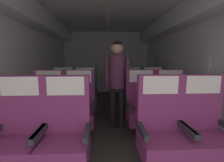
# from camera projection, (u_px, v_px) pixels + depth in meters

# --- Properties ---
(ground) EXTENTS (3.41, 6.23, 0.02)m
(ground) POSITION_uv_depth(u_px,v_px,m) (109.00, 121.00, 3.23)
(ground) COLOR #3D3833
(fuselage_shell) EXTENTS (3.29, 5.88, 2.33)m
(fuselage_shell) POSITION_uv_depth(u_px,v_px,m) (109.00, 41.00, 3.27)
(fuselage_shell) COLOR silver
(fuselage_shell) RESTS_ON ground
(seat_a_left_window) EXTENTS (0.52, 0.48, 1.09)m
(seat_a_left_window) POSITION_uv_depth(u_px,v_px,m) (19.00, 137.00, 1.63)
(seat_a_left_window) COLOR #38383D
(seat_a_left_window) RESTS_ON ground
(seat_a_left_aisle) EXTENTS (0.52, 0.48, 1.09)m
(seat_a_left_aisle) POSITION_uv_depth(u_px,v_px,m) (66.00, 136.00, 1.65)
(seat_a_left_aisle) COLOR #38383D
(seat_a_left_aisle) RESTS_ON ground
(seat_a_right_aisle) EXTENTS (0.52, 0.48, 1.09)m
(seat_a_right_aisle) POSITION_uv_depth(u_px,v_px,m) (205.00, 132.00, 1.74)
(seat_a_right_aisle) COLOR #38383D
(seat_a_right_aisle) RESTS_ON ground
(seat_a_right_window) EXTENTS (0.52, 0.48, 1.09)m
(seat_a_right_window) POSITION_uv_depth(u_px,v_px,m) (162.00, 133.00, 1.71)
(seat_a_right_window) COLOR #38383D
(seat_a_right_window) RESTS_ON ground
(seat_b_left_window) EXTENTS (0.52, 0.48, 1.09)m
(seat_b_left_window) POSITION_uv_depth(u_px,v_px,m) (48.00, 109.00, 2.52)
(seat_b_left_window) COLOR #38383D
(seat_b_left_window) RESTS_ON ground
(seat_b_left_aisle) EXTENTS (0.52, 0.48, 1.09)m
(seat_b_left_aisle) POSITION_uv_depth(u_px,v_px,m) (79.00, 109.00, 2.56)
(seat_b_left_aisle) COLOR #38383D
(seat_b_left_aisle) RESTS_ON ground
(seat_b_right_aisle) EXTENTS (0.52, 0.48, 1.09)m
(seat_b_right_aisle) POSITION_uv_depth(u_px,v_px,m) (171.00, 107.00, 2.63)
(seat_b_right_aisle) COLOR #38383D
(seat_b_right_aisle) RESTS_ON ground
(seat_b_right_window) EXTENTS (0.52, 0.48, 1.09)m
(seat_b_right_window) POSITION_uv_depth(u_px,v_px,m) (142.00, 107.00, 2.62)
(seat_b_right_window) COLOR #38383D
(seat_b_right_window) RESTS_ON ground
(seat_c_left_window) EXTENTS (0.52, 0.48, 1.09)m
(seat_c_left_window) POSITION_uv_depth(u_px,v_px,m) (63.00, 96.00, 3.45)
(seat_c_left_window) COLOR #38383D
(seat_c_left_window) RESTS_ON ground
(seat_c_left_aisle) EXTENTS (0.52, 0.48, 1.09)m
(seat_c_left_aisle) POSITION_uv_depth(u_px,v_px,m) (85.00, 96.00, 3.46)
(seat_c_left_aisle) COLOR #38383D
(seat_c_left_aisle) RESTS_ON ground
(seat_c_right_aisle) EXTENTS (0.52, 0.48, 1.09)m
(seat_c_right_aisle) POSITION_uv_depth(u_px,v_px,m) (153.00, 95.00, 3.55)
(seat_c_right_aisle) COLOR #38383D
(seat_c_right_aisle) RESTS_ON ground
(seat_c_right_window) EXTENTS (0.52, 0.48, 1.09)m
(seat_c_right_window) POSITION_uv_depth(u_px,v_px,m) (131.00, 95.00, 3.54)
(seat_c_right_window) COLOR #38383D
(seat_c_right_window) RESTS_ON ground
(flight_attendant) EXTENTS (0.43, 0.28, 1.58)m
(flight_attendant) POSITION_uv_depth(u_px,v_px,m) (117.00, 75.00, 2.80)
(flight_attendant) COLOR black
(flight_attendant) RESTS_ON ground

